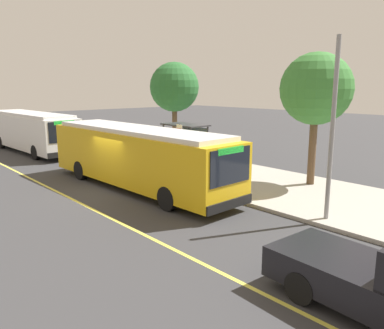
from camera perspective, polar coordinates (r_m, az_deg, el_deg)
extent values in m
plane|color=#38383A|center=(18.76, -11.38, -3.72)|extent=(120.00, 120.00, 0.00)
cube|color=#A8A399|center=(22.26, 2.04, -0.90)|extent=(44.00, 6.40, 0.15)
cube|color=#E0D64C|center=(17.81, -17.51, -4.84)|extent=(36.00, 0.14, 0.01)
cube|color=gold|center=(18.56, -8.20, 1.13)|extent=(11.88, 2.90, 2.40)
cube|color=silver|center=(18.37, -8.31, 5.12)|extent=(10.93, 2.62, 0.20)
cube|color=black|center=(14.13, 5.75, -0.28)|extent=(0.11, 2.17, 1.34)
cube|color=black|center=(19.27, -5.09, 2.46)|extent=(10.39, 0.35, 1.06)
cube|color=black|center=(19.51, -5.01, -1.22)|extent=(11.21, 0.37, 0.28)
cube|color=#26D83F|center=(14.02, 5.82, 2.07)|extent=(0.07, 1.40, 0.24)
cube|color=black|center=(14.48, 5.68, -5.92)|extent=(0.16, 2.50, 0.36)
cylinder|color=black|center=(16.79, 2.42, -3.53)|extent=(1.01, 0.31, 1.00)
cylinder|color=black|center=(15.28, -3.67, -5.07)|extent=(1.01, 0.31, 1.00)
cylinder|color=black|center=(22.28, -10.96, 0.03)|extent=(1.01, 0.31, 1.00)
cylinder|color=black|center=(21.17, -16.23, -0.83)|extent=(1.01, 0.31, 1.00)
cube|color=white|center=(31.39, -22.75, 4.57)|extent=(11.22, 2.97, 2.40)
cube|color=silver|center=(31.28, -22.93, 6.93)|extent=(10.32, 2.68, 0.20)
cube|color=black|center=(26.24, -18.36, 4.64)|extent=(0.12, 2.17, 1.34)
cube|color=black|center=(31.84, -20.62, 5.34)|extent=(9.79, 0.41, 1.06)
cube|color=#197259|center=(31.99, -20.46, 3.08)|extent=(10.56, 0.43, 0.28)
cube|color=#26D83F|center=(26.17, -18.43, 5.91)|extent=(0.08, 1.40, 0.24)
cube|color=black|center=(26.42, -18.14, 1.51)|extent=(0.18, 2.50, 0.36)
cylinder|color=black|center=(28.83, -17.95, 2.26)|extent=(1.01, 0.32, 1.00)
cylinder|color=black|center=(27.92, -22.20, 1.68)|extent=(1.01, 0.32, 1.00)
cylinder|color=black|center=(35.01, -22.85, 3.46)|extent=(1.01, 0.32, 1.00)
cylinder|color=black|center=(34.27, -26.45, 3.00)|extent=(1.01, 0.32, 1.00)
cylinder|color=black|center=(10.84, 21.56, -13.71)|extent=(0.77, 0.28, 0.76)
cylinder|color=black|center=(9.46, 15.85, -17.18)|extent=(0.77, 0.28, 0.76)
cylinder|color=#333338|center=(22.92, 2.33, 2.70)|extent=(0.10, 0.10, 2.40)
cylinder|color=#333338|center=(22.05, -0.11, 2.36)|extent=(0.10, 0.10, 2.40)
cylinder|color=#333338|center=(24.83, -1.84, 3.39)|extent=(0.10, 0.10, 2.40)
cylinder|color=#333338|center=(24.03, -4.22, 3.09)|extent=(0.10, 0.10, 2.40)
cube|color=#333338|center=(23.28, -1.04, 5.92)|extent=(2.90, 1.60, 0.08)
cube|color=#4C606B|center=(23.86, 0.16, 3.06)|extent=(2.47, 0.04, 2.16)
cube|color=navy|center=(24.43, -3.01, 3.13)|extent=(0.06, 1.11, 1.82)
cube|color=brown|center=(23.67, -0.46, 1.15)|extent=(1.60, 0.44, 0.06)
cube|color=brown|center=(23.78, -0.03, 1.89)|extent=(1.60, 0.05, 0.44)
cube|color=#333338|center=(24.25, -1.58, 0.86)|extent=(0.08, 0.40, 0.45)
cube|color=#333338|center=(23.19, 0.71, 0.37)|extent=(0.08, 0.40, 0.45)
cylinder|color=#333338|center=(20.07, -1.82, 2.03)|extent=(0.07, 0.07, 2.80)
cube|color=white|center=(19.91, -1.89, 5.15)|extent=(0.44, 0.03, 0.56)
cube|color=red|center=(19.90, -1.92, 5.14)|extent=(0.40, 0.01, 0.16)
cylinder|color=brown|center=(27.61, -2.58, 5.23)|extent=(0.36, 0.36, 3.38)
sphere|color=#28662D|center=(27.45, -2.64, 11.42)|extent=(3.44, 3.44, 3.44)
cylinder|color=brown|center=(19.47, 17.41, 2.00)|extent=(0.36, 0.36, 3.33)
sphere|color=#387A33|center=(19.23, 17.94, 10.65)|extent=(3.39, 3.39, 3.39)
cylinder|color=gray|center=(14.24, 20.11, 4.75)|extent=(0.16, 0.16, 6.40)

